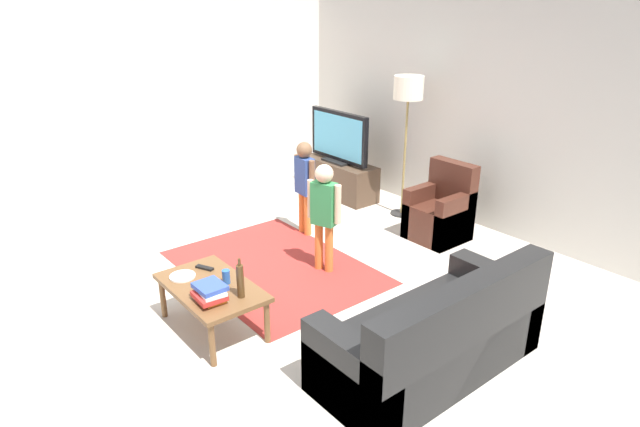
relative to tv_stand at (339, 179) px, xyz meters
name	(u,v)px	position (x,y,z in m)	size (l,w,h in m)	color
ground	(272,290)	(1.67, -2.30, -0.24)	(7.80, 7.80, 0.00)	beige
wall_back	(475,113)	(1.67, 0.70, 1.11)	(6.00, 0.12, 2.70)	silver
wall_left	(137,106)	(-1.33, -2.30, 1.11)	(0.12, 6.00, 2.70)	silver
area_rug	(274,267)	(1.29, -2.02, -0.24)	(2.20, 1.60, 0.01)	#9E2D28
tv_stand	(339,179)	(0.00, 0.00, 0.00)	(1.20, 0.44, 0.50)	#4C3828
tv	(339,138)	(0.00, -0.02, 0.60)	(1.10, 0.28, 0.71)	black
couch	(438,340)	(3.49, -2.04, 0.05)	(0.80, 1.80, 0.86)	black
armchair	(441,214)	(1.87, -0.04, 0.05)	(0.60, 0.60, 0.90)	#472319
floor_lamp	(408,96)	(1.08, 0.15, 1.30)	(0.36, 0.36, 1.78)	#262626
child_near_tv	(305,180)	(0.77, -1.21, 0.43)	(0.38, 0.18, 1.12)	orange
child_center	(324,208)	(1.66, -1.63, 0.44)	(0.36, 0.21, 1.14)	orange
coffee_table	(211,290)	(1.91, -3.06, 0.13)	(1.00, 0.60, 0.42)	brown
book_stack	(210,293)	(2.13, -3.18, 0.25)	(0.27, 0.24, 0.14)	orange
bottle	(240,281)	(2.23, -2.96, 0.32)	(0.06, 0.06, 0.34)	#4C3319
tv_remote	(205,268)	(1.61, -2.96, 0.19)	(0.17, 0.05, 0.02)	black
soda_can	(226,277)	(1.96, -2.94, 0.24)	(0.07, 0.07, 0.12)	#2659B2
plate	(183,276)	(1.63, -3.18, 0.18)	(0.22, 0.22, 0.02)	white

